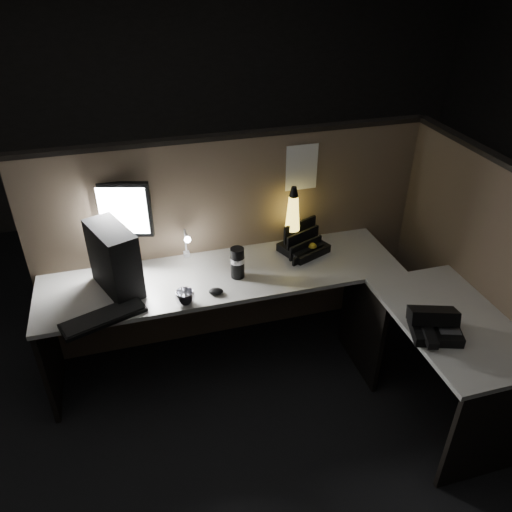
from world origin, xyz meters
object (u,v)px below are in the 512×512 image
object	(u,v)px
monitor	(116,217)
lava_lamp	(292,223)
pc_tower	(114,259)
desk_phone	(434,324)
keyboard	(104,318)

from	to	relation	value
monitor	lava_lamp	world-z (taller)	monitor
lava_lamp	monitor	bearing A→B (deg)	174.94
pc_tower	desk_phone	distance (m)	1.85
monitor	desk_phone	size ratio (longest dim) A/B	1.88
pc_tower	lava_lamp	xyz separation A→B (m)	(1.17, 0.16, -0.02)
keyboard	desk_phone	distance (m)	1.81
keyboard	lava_lamp	bearing A→B (deg)	-0.40
keyboard	desk_phone	size ratio (longest dim) A/B	1.52
monitor	desk_phone	world-z (taller)	monitor
keyboard	lava_lamp	world-z (taller)	lava_lamp
keyboard	lava_lamp	size ratio (longest dim) A/B	1.03
monitor	lava_lamp	size ratio (longest dim) A/B	1.28
monitor	keyboard	distance (m)	0.66
lava_lamp	desk_phone	distance (m)	1.15
monitor	desk_phone	bearing A→B (deg)	-20.24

